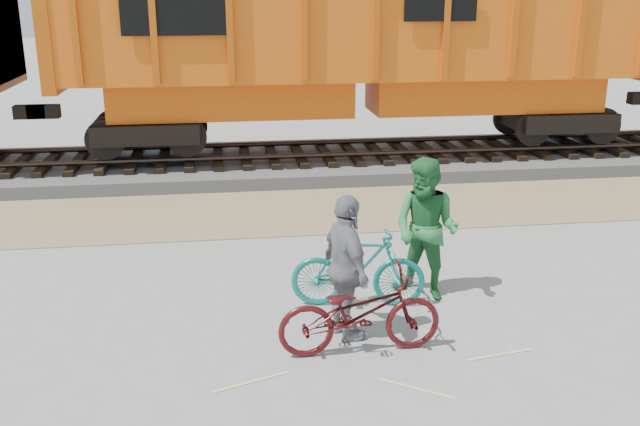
# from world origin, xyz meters

# --- Properties ---
(ground) EXTENTS (120.00, 120.00, 0.00)m
(ground) POSITION_xyz_m (0.00, 0.00, 0.00)
(ground) COLOR #9E9E99
(ground) RESTS_ON ground
(gravel_strip) EXTENTS (120.00, 3.00, 0.02)m
(gravel_strip) POSITION_xyz_m (0.00, 5.50, 0.01)
(gravel_strip) COLOR #9E8962
(gravel_strip) RESTS_ON ground
(ballast_bed) EXTENTS (120.00, 4.00, 0.30)m
(ballast_bed) POSITION_xyz_m (0.00, 9.00, 0.15)
(ballast_bed) COLOR slate
(ballast_bed) RESTS_ON ground
(track) EXTENTS (120.00, 2.60, 0.24)m
(track) POSITION_xyz_m (0.00, 9.00, 0.47)
(track) COLOR black
(track) RESTS_ON ballast_bed
(hopper_car_center) EXTENTS (14.00, 3.13, 4.65)m
(hopper_car_center) POSITION_xyz_m (2.16, 9.00, 3.01)
(hopper_car_center) COLOR black
(hopper_car_center) RESTS_ON track
(bicycle_teal) EXTENTS (1.91, 0.82, 1.11)m
(bicycle_teal) POSITION_xyz_m (0.57, 1.02, 0.56)
(bicycle_teal) COLOR #117971
(bicycle_teal) RESTS_ON ground
(bicycle_maroon) EXTENTS (2.00, 0.75, 1.04)m
(bicycle_maroon) POSITION_xyz_m (0.34, -0.28, 0.52)
(bicycle_maroon) COLOR #4B1012
(bicycle_maroon) RESTS_ON ground
(person_man) EXTENTS (1.24, 1.23, 2.02)m
(person_man) POSITION_xyz_m (1.57, 1.22, 1.01)
(person_man) COLOR #29773A
(person_man) RESTS_ON ground
(person_woman) EXTENTS (0.71, 1.18, 1.87)m
(person_woman) POSITION_xyz_m (0.24, 0.12, 0.94)
(person_woman) COLOR gray
(person_woman) RESTS_ON ground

